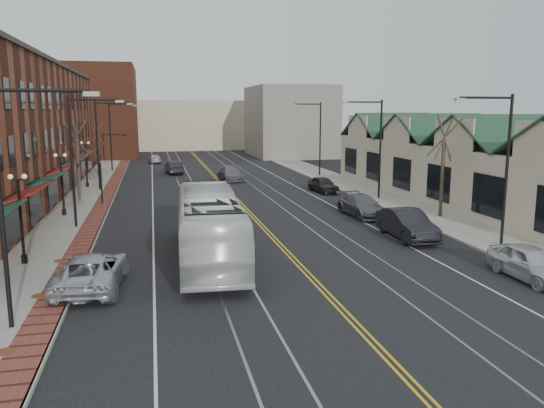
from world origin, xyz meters
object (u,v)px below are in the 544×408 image
parked_suv (92,271)px  parked_car_b (407,224)px  parked_car_a (531,263)px  parked_car_c (362,206)px  parked_car_d (323,185)px  transit_bus (209,226)px

parked_suv → parked_car_b: size_ratio=1.06×
parked_car_a → parked_car_c: (-1.80, 14.91, -0.02)m
parked_car_d → parked_car_a: bearing=-93.8°
parked_car_b → transit_bus: bearing=-169.7°
parked_suv → parked_car_d: size_ratio=1.32×
parked_car_c → parked_car_d: 10.95m
parked_car_d → parked_car_c: bearing=-100.0°
parked_car_a → transit_bus: bearing=154.8°
parked_suv → transit_bus: bearing=-143.9°
parked_suv → parked_car_c: size_ratio=1.07×
parked_suv → parked_car_a: bearing=175.3°
parked_car_c → parked_car_d: size_ratio=1.23×
transit_bus → parked_suv: (-5.25, -3.23, -0.95)m
parked_suv → parked_car_d: (17.54, 22.81, -0.05)m
parked_car_b → parked_car_d: bearing=88.7°
parked_car_c → parked_car_a: bearing=-86.7°
parked_car_b → parked_car_d: (0.74, 17.71, -0.14)m
parked_suv → parked_car_a: (18.60, -3.02, 0.00)m
parked_car_c → parked_car_d: parked_car_c is taller
parked_car_d → transit_bus: bearing=-128.3°
parked_suv → parked_car_b: parked_car_b is taller
parked_suv → parked_car_a: 18.84m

